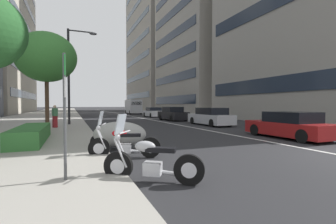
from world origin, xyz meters
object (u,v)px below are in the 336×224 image
at_px(car_mid_block_traffic, 153,113).
at_px(motorcycle_under_tarp, 124,144).
at_px(car_following_behind, 290,126).
at_px(motorcycle_second_in_row, 151,162).
at_px(parking_sign_by_curb, 65,101).
at_px(street_tree_far_plaza, 46,57).
at_px(car_lead_in_lane, 211,117).
at_px(pedestrian_on_plaza, 55,116).
at_px(motorcycle_by_sign_pole, 119,134).
at_px(delivery_van_ahead, 133,106).
at_px(car_far_down_avenue, 173,114).
at_px(street_lamp_with_banners, 73,67).

bearing_deg(car_mid_block_traffic, motorcycle_under_tarp, 158.79).
xyz_separation_m(car_following_behind, car_mid_block_traffic, (22.54, -0.31, 0.00)).
height_order(motorcycle_second_in_row, parking_sign_by_curb, parking_sign_by_curb).
height_order(motorcycle_second_in_row, street_tree_far_plaza, street_tree_far_plaza).
relative_size(car_lead_in_lane, pedestrian_on_plaza, 3.08).
xyz_separation_m(motorcycle_by_sign_pole, street_tree_far_plaza, (6.43, 2.95, 3.84)).
bearing_deg(pedestrian_on_plaza, car_lead_in_lane, -27.49).
xyz_separation_m(delivery_van_ahead, street_tree_far_plaza, (-28.38, 12.04, 3.00)).
relative_size(car_following_behind, pedestrian_on_plaza, 2.93).
bearing_deg(motorcycle_by_sign_pole, car_mid_block_traffic, -92.97).
distance_m(car_mid_block_traffic, parking_sign_by_curb, 28.20).
bearing_deg(motorcycle_under_tarp, car_far_down_avenue, -101.35).
relative_size(car_far_down_avenue, street_tree_far_plaza, 0.81).
bearing_deg(motorcycle_second_in_row, pedestrian_on_plaza, -45.13).
bearing_deg(street_lamp_with_banners, car_far_down_avenue, -71.30).
height_order(car_lead_in_lane, car_far_down_avenue, car_far_down_avenue).
distance_m(car_far_down_avenue, car_mid_block_traffic, 7.57).
height_order(motorcycle_under_tarp, street_lamp_with_banners, street_lamp_with_banners).
xyz_separation_m(motorcycle_under_tarp, street_tree_far_plaza, (7.90, 2.81, 3.97)).
relative_size(motorcycle_second_in_row, motorcycle_by_sign_pole, 0.91).
distance_m(car_lead_in_lane, car_far_down_avenue, 6.88).
xyz_separation_m(car_lead_in_lane, delivery_van_ahead, (26.80, -0.04, 0.73)).
bearing_deg(car_mid_block_traffic, street_lamp_with_banners, 136.03).
bearing_deg(motorcycle_by_sign_pole, car_lead_in_lane, -119.79).
bearing_deg(pedestrian_on_plaza, motorcycle_by_sign_pole, -96.10).
bearing_deg(parking_sign_by_curb, car_lead_in_lane, -42.91).
bearing_deg(motorcycle_by_sign_pole, motorcycle_second_in_row, 107.76).
bearing_deg(street_lamp_with_banners, delivery_van_ahead, -24.39).
relative_size(car_lead_in_lane, delivery_van_ahead, 0.79).
bearing_deg(car_following_behind, car_mid_block_traffic, -0.25).
relative_size(car_far_down_avenue, car_mid_block_traffic, 1.07).
relative_size(motorcycle_second_in_row, parking_sign_by_curb, 0.75).
bearing_deg(car_lead_in_lane, street_lamp_with_banners, 71.74).
distance_m(car_following_behind, delivery_van_ahead, 34.92).
bearing_deg(delivery_van_ahead, car_far_down_avenue, -179.17).
distance_m(car_lead_in_lane, car_mid_block_traffic, 14.43).
relative_size(motorcycle_under_tarp, motorcycle_by_sign_pole, 1.03).
xyz_separation_m(motorcycle_second_in_row, motorcycle_under_tarp, (2.57, 0.07, 0.00)).
bearing_deg(street_lamp_with_banners, motorcycle_by_sign_pole, -172.59).
bearing_deg(car_far_down_avenue, motorcycle_under_tarp, 150.46).
height_order(car_lead_in_lane, parking_sign_by_curb, parking_sign_by_curb).
relative_size(car_far_down_avenue, delivery_van_ahead, 0.78).
bearing_deg(parking_sign_by_curb, car_mid_block_traffic, -22.30).
distance_m(motorcycle_second_in_row, car_mid_block_traffic, 27.96).
xyz_separation_m(motorcycle_under_tarp, street_lamp_with_banners, (12.94, 1.35, 4.28)).
bearing_deg(street_tree_far_plaza, motorcycle_second_in_row, -164.60).
bearing_deg(street_tree_far_plaza, motorcycle_by_sign_pole, -155.34).
relative_size(motorcycle_second_in_row, car_lead_in_lane, 0.41).
height_order(parking_sign_by_curb, street_tree_far_plaza, street_tree_far_plaza).
xyz_separation_m(motorcycle_by_sign_pole, car_far_down_avenue, (14.88, -8.59, 0.11)).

